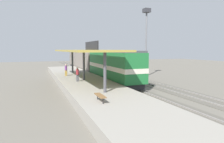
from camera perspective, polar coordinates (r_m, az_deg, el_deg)
name	(u,v)px	position (r m, az deg, el deg)	size (l,w,h in m)	color
ground_plane	(131,84)	(28.12, 5.33, -3.47)	(120.00, 120.00, 0.00)	#666056
track_near	(117,84)	(27.28, 1.56, -3.68)	(3.20, 110.00, 0.16)	#565249
track_far	(147,82)	(29.36, 9.88, -3.06)	(3.20, 110.00, 0.16)	#565249
platform	(84,83)	(25.80, -7.90, -3.37)	(6.00, 44.00, 0.90)	gray
station_canopy	(84,51)	(25.35, -7.99, 5.73)	(5.20, 18.00, 4.70)	#47474C
platform_bench	(100,96)	(14.94, -3.39, -6.88)	(0.44, 1.70, 0.50)	#333338
locomotive	(113,66)	(28.55, 0.24, 1.58)	(2.93, 14.43, 4.44)	#28282D
passenger_carriage_single	(84,60)	(45.74, -8.09, 3.16)	(2.90, 20.00, 4.24)	#28282D
light_mast	(146,28)	(35.77, 9.71, 12.04)	(1.10, 1.10, 11.70)	slate
person_waiting	(77,74)	(24.50, -9.79, -0.59)	(0.34, 0.34, 1.71)	#4C4C51
person_walking	(66,69)	(30.09, -12.94, 0.60)	(0.34, 0.34, 1.71)	olive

